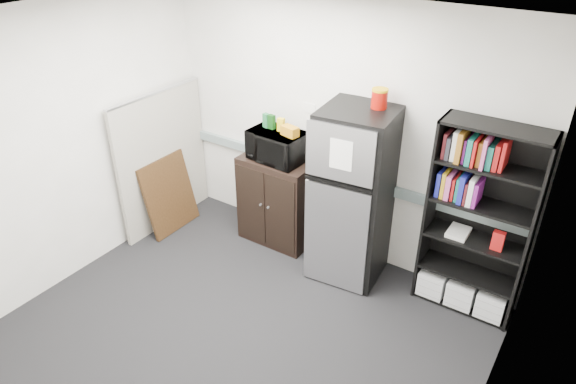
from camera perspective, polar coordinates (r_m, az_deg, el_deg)
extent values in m
plane|color=black|center=(4.81, -5.65, -15.73)|extent=(4.00, 4.00, 0.00)
cube|color=silver|center=(5.25, 5.66, 6.48)|extent=(4.00, 0.02, 2.70)
cube|color=silver|center=(3.28, 22.17, -12.02)|extent=(0.02, 3.50, 2.70)
cube|color=silver|center=(5.35, -23.43, 4.50)|extent=(0.02, 3.50, 2.70)
cube|color=white|center=(3.45, -7.95, 17.52)|extent=(4.00, 3.50, 0.02)
cube|color=gray|center=(5.42, 5.27, 2.01)|extent=(3.92, 0.05, 0.10)
cube|color=white|center=(5.33, 2.39, 9.28)|extent=(0.14, 0.00, 0.10)
cube|color=black|center=(4.93, 15.53, -1.81)|extent=(0.02, 0.34, 1.85)
cube|color=black|center=(4.80, 25.34, -4.74)|extent=(0.02, 0.34, 1.85)
cube|color=black|center=(4.98, 20.86, -2.40)|extent=(0.90, 0.02, 1.85)
cube|color=black|center=(4.44, 22.42, 6.66)|extent=(0.90, 0.34, 0.02)
cube|color=black|center=(5.37, 18.66, -11.41)|extent=(0.85, 0.32, 0.03)
cube|color=black|center=(5.15, 19.28, -8.46)|extent=(0.85, 0.32, 0.03)
cube|color=black|center=(4.94, 19.99, -5.07)|extent=(0.85, 0.32, 0.02)
cube|color=black|center=(4.75, 20.75, -1.39)|extent=(0.85, 0.32, 0.02)
cube|color=black|center=(4.58, 21.57, 2.57)|extent=(0.85, 0.32, 0.02)
cube|color=silver|center=(5.32, 15.93, -9.39)|extent=(0.25, 0.30, 0.25)
cube|color=silver|center=(5.27, 18.82, -10.32)|extent=(0.25, 0.30, 0.25)
cube|color=silver|center=(5.24, 21.76, -11.24)|extent=(0.25, 0.30, 0.25)
cube|color=gray|center=(6.08, -13.71, 3.41)|extent=(0.05, 1.30, 1.60)
cube|color=#B2B2B7|center=(5.78, -14.67, 10.61)|extent=(0.06, 1.30, 0.02)
cube|color=black|center=(5.72, -1.05, -0.83)|extent=(0.81, 0.50, 1.01)
cube|color=black|center=(5.64, -4.15, -1.38)|extent=(0.37, 0.01, 0.89)
cube|color=black|center=(5.45, -0.90, -2.55)|extent=(0.37, 0.01, 0.89)
cylinder|color=#B2B2B7|center=(5.53, -3.08, -1.43)|extent=(0.02, 0.02, 0.02)
cylinder|color=#B2B2B7|center=(5.48, -2.23, -1.73)|extent=(0.02, 0.02, 0.02)
imported|color=black|center=(5.40, -1.23, 5.16)|extent=(0.60, 0.42, 0.32)
cube|color=#1B6033|center=(5.41, -2.42, 7.94)|extent=(0.08, 0.07, 0.15)
cube|color=#0C380E|center=(5.38, -1.83, 7.80)|extent=(0.08, 0.06, 0.15)
cube|color=gold|center=(5.32, -0.79, 7.49)|extent=(0.07, 0.06, 0.14)
cube|color=#BA7812|center=(5.21, 0.21, 6.78)|extent=(0.20, 0.14, 0.10)
cube|color=black|center=(5.06, 7.31, -0.51)|extent=(0.74, 0.74, 1.77)
cube|color=#BABABF|center=(4.50, 5.76, 4.23)|extent=(0.64, 0.09, 0.53)
cube|color=#BABABF|center=(4.96, 5.24, -5.21)|extent=(0.64, 0.09, 1.13)
cube|color=black|center=(4.63, 5.51, 0.82)|extent=(0.64, 0.07, 0.03)
cube|color=white|center=(4.48, 5.90, 4.10)|extent=(0.21, 0.02, 0.28)
cube|color=black|center=(4.68, 8.01, 8.99)|extent=(0.74, 0.74, 0.02)
cylinder|color=#9C0F07|center=(4.70, 10.13, 10.20)|extent=(0.14, 0.14, 0.18)
cylinder|color=gold|center=(4.67, 10.24, 11.35)|extent=(0.15, 0.15, 0.02)
cube|color=black|center=(6.11, -13.07, -0.24)|extent=(0.23, 0.68, 0.87)
cube|color=beige|center=(6.09, -12.93, -0.29)|extent=(0.17, 0.58, 0.73)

